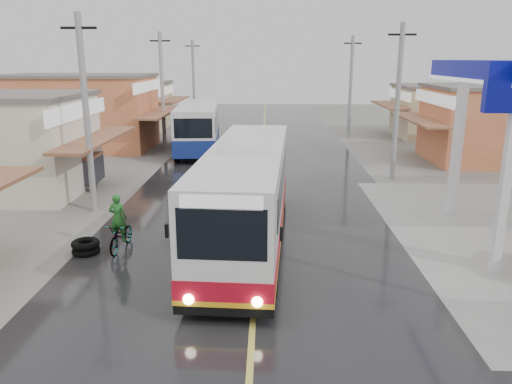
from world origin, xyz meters
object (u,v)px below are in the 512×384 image
Objects in this scene: coach_bus at (247,194)px; cyclist at (120,231)px; tyre_stack at (86,247)px; second_bus at (198,127)px; tricycle_far at (61,178)px; tricycle_near at (86,169)px.

coach_bus is 4.45m from cyclist.
tyre_stack is (-1.08, -0.38, -0.42)m from cyclist.
second_bus is at bearing 106.46° from coach_bus.
cyclist is 8.21m from tricycle_far.
second_bus is at bearing 65.19° from tricycle_near.
tyre_stack is (-1.23, -18.72, -1.49)m from second_bus.
coach_bus is 11.31m from tricycle_near.
tyre_stack is at bearing -155.19° from cyclist.
tricycle_far is at bearing -117.08° from second_bus.
tricycle_near is at bearing 109.28° from tyre_stack.
second_bus reaches higher than tyre_stack.
coach_bus is 5.52× the size of tricycle_far.
tricycle_far is at bearing 150.01° from coach_bus.
coach_bus is at bearing -27.26° from tricycle_far.
cyclist reaches higher than tricycle_far.
tyre_stack is at bearing -98.13° from second_bus.
coach_bus is 17.97m from second_bus.
coach_bus reaches higher than tricycle_near.
second_bus reaches higher than tricycle_far.
cyclist reaches higher than tricycle_near.
tricycle_near is 1.77m from tricycle_far.
tyre_stack is at bearing -72.15° from tricycle_near.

